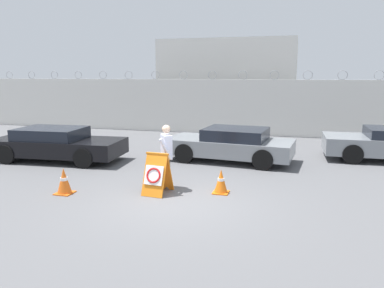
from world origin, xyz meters
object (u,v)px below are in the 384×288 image
parked_car_rear_sedan (231,144)px  traffic_cone_near (64,181)px  parked_car_front_coupe (56,144)px  traffic_cone_mid (221,181)px  security_guard (166,153)px  barricade_sign (157,174)px

parked_car_rear_sedan → traffic_cone_near: bearing=59.7°
traffic_cone_near → parked_car_front_coupe: (-2.59, 3.36, 0.27)m
traffic_cone_mid → parked_car_rear_sedan: bearing=96.0°
traffic_cone_near → parked_car_rear_sedan: parked_car_rear_sedan is taller
security_guard → parked_car_rear_sedan: (1.14, 3.79, -0.37)m
barricade_sign → security_guard: security_guard is taller
barricade_sign → traffic_cone_near: barricade_sign is taller
traffic_cone_mid → security_guard: bearing=179.2°
barricade_sign → traffic_cone_near: 2.47m
traffic_cone_mid → parked_car_rear_sedan: (-0.40, 3.81, 0.31)m
security_guard → traffic_cone_near: 2.81m
security_guard → parked_car_front_coupe: security_guard is taller
security_guard → parked_car_rear_sedan: size_ratio=0.38×
traffic_cone_near → traffic_cone_mid: 4.16m
traffic_cone_mid → parked_car_front_coupe: parked_car_front_coupe is taller
barricade_sign → security_guard: 0.69m
parked_car_front_coupe → traffic_cone_near: bearing=-56.2°
barricade_sign → security_guard: bearing=85.7°
traffic_cone_mid → parked_car_rear_sedan: size_ratio=0.14×
security_guard → traffic_cone_near: (-2.45, -1.20, -0.65)m
traffic_cone_mid → parked_car_front_coupe: bearing=161.7°
security_guard → parked_car_front_coupe: 5.50m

